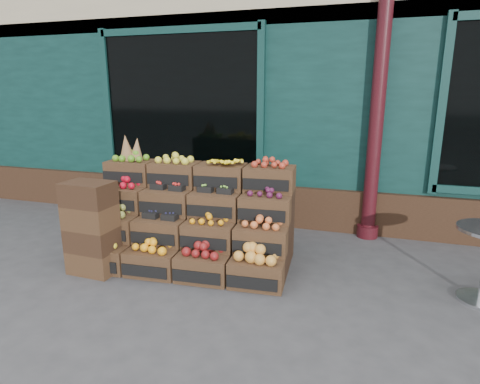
% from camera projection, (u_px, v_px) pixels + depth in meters
% --- Properties ---
extents(ground, '(60.00, 60.00, 0.00)m').
position_uv_depth(ground, '(238.00, 294.00, 3.95)').
color(ground, '#3E3E40').
rests_on(ground, ground).
extents(shop_facade, '(12.00, 6.24, 4.80)m').
position_uv_depth(shop_facade, '(315.00, 67.00, 8.08)').
color(shop_facade, '#0E2F2C').
rests_on(shop_facade, ground).
extents(crate_display, '(2.35, 1.26, 1.43)m').
position_uv_depth(crate_display, '(192.00, 224.00, 4.66)').
color(crate_display, '#422B1A').
rests_on(crate_display, ground).
extents(spare_crates, '(0.52, 0.37, 1.01)m').
position_uv_depth(spare_crates, '(91.00, 228.00, 4.31)').
color(spare_crates, '#422B1A').
rests_on(spare_crates, ground).
extents(shopkeeper, '(0.82, 0.64, 2.00)m').
position_uv_depth(shopkeeper, '(208.00, 147.00, 6.90)').
color(shopkeeper, '#1C6328').
rests_on(shopkeeper, ground).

